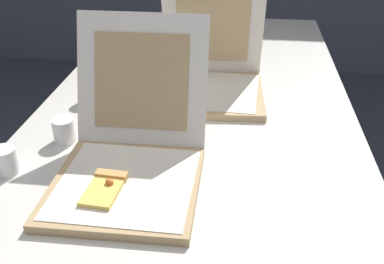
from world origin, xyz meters
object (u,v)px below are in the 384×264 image
at_px(pizza_box_front, 129,160).
at_px(cup_white_mid, 90,92).
at_px(table, 192,133).
at_px(cup_white_near_left, 5,161).
at_px(cup_white_near_center, 64,130).
at_px(cup_white_far, 152,65).
at_px(pizza_box_middle, 211,79).

height_order(pizza_box_front, cup_white_mid, pizza_box_front).
relative_size(pizza_box_front, cup_white_mid, 6.85).
distance_m(table, cup_white_near_left, 0.54).
height_order(cup_white_near_left, cup_white_near_center, same).
relative_size(table, cup_white_far, 34.28).
distance_m(cup_white_near_center, cup_white_mid, 0.25).
bearing_deg(cup_white_mid, cup_white_near_left, -100.77).
bearing_deg(cup_white_far, cup_white_near_center, -105.45).
bearing_deg(cup_white_near_left, cup_white_far, 71.20).
bearing_deg(cup_white_near_center, table, 25.53).
xyz_separation_m(cup_white_near_center, cup_white_far, (0.14, 0.51, 0.00)).
bearing_deg(cup_white_near_center, cup_white_mid, 92.21).
bearing_deg(pizza_box_front, cup_white_mid, 119.25).
relative_size(pizza_box_front, cup_white_far, 6.85).
relative_size(table, pizza_box_middle, 6.35).
relative_size(cup_white_mid, cup_white_far, 1.00).
distance_m(cup_white_near_left, cup_white_far, 0.71).
xyz_separation_m(pizza_box_front, pizza_box_middle, (0.15, 0.51, 0.00)).
xyz_separation_m(table, pizza_box_front, (-0.11, -0.31, 0.09)).
xyz_separation_m(pizza_box_front, cup_white_far, (-0.08, 0.66, -0.02)).
bearing_deg(table, cup_white_far, 118.63).
height_order(pizza_box_front, pizza_box_middle, pizza_box_middle).
relative_size(pizza_box_middle, cup_white_near_center, 5.40).
xyz_separation_m(pizza_box_front, cup_white_mid, (-0.23, 0.40, -0.02)).
height_order(cup_white_near_center, cup_white_mid, same).
relative_size(table, cup_white_near_center, 34.28).
relative_size(table, cup_white_near_left, 34.28).
relative_size(pizza_box_middle, cup_white_far, 5.40).
bearing_deg(pizza_box_front, cup_white_far, 96.15).
xyz_separation_m(table, cup_white_mid, (-0.34, 0.09, 0.08)).
bearing_deg(pizza_box_front, cup_white_near_center, 145.25).
xyz_separation_m(cup_white_near_left, cup_white_far, (0.23, 0.67, 0.00)).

